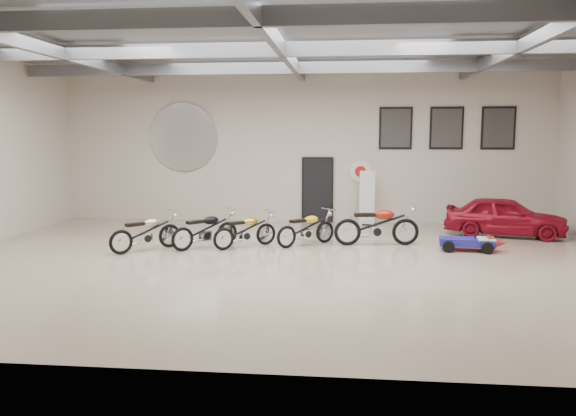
# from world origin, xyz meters

# --- Properties ---
(floor) EXTENTS (16.00, 12.00, 0.01)m
(floor) POSITION_xyz_m (0.00, 0.00, 0.00)
(floor) COLOR tan
(floor) RESTS_ON ground
(ceiling) EXTENTS (16.00, 12.00, 0.01)m
(ceiling) POSITION_xyz_m (0.00, 0.00, 5.00)
(ceiling) COLOR slate
(ceiling) RESTS_ON back_wall
(back_wall) EXTENTS (16.00, 0.02, 5.00)m
(back_wall) POSITION_xyz_m (0.00, 6.00, 2.50)
(back_wall) COLOR beige
(back_wall) RESTS_ON floor
(ceiling_beams) EXTENTS (15.80, 11.80, 0.32)m
(ceiling_beams) POSITION_xyz_m (0.00, 0.00, 4.75)
(ceiling_beams) COLOR slate
(ceiling_beams) RESTS_ON ceiling
(door) EXTENTS (0.92, 0.08, 2.10)m
(door) POSITION_xyz_m (0.50, 5.95, 1.05)
(door) COLOR black
(door) RESTS_ON back_wall
(logo_plaque) EXTENTS (2.30, 0.06, 1.16)m
(logo_plaque) POSITION_xyz_m (-4.00, 5.95, 2.80)
(logo_plaque) COLOR silver
(logo_plaque) RESTS_ON back_wall
(poster_left) EXTENTS (1.05, 0.08, 1.35)m
(poster_left) POSITION_xyz_m (3.00, 5.96, 3.10)
(poster_left) COLOR black
(poster_left) RESTS_ON back_wall
(poster_mid) EXTENTS (1.05, 0.08, 1.35)m
(poster_mid) POSITION_xyz_m (4.60, 5.96, 3.10)
(poster_mid) COLOR black
(poster_mid) RESTS_ON back_wall
(poster_right) EXTENTS (1.05, 0.08, 1.35)m
(poster_right) POSITION_xyz_m (6.20, 5.96, 3.10)
(poster_right) COLOR black
(poster_right) RESTS_ON back_wall
(oil_sign) EXTENTS (0.72, 0.10, 0.72)m
(oil_sign) POSITION_xyz_m (1.90, 5.95, 1.70)
(oil_sign) COLOR white
(oil_sign) RESTS_ON back_wall
(banner_stand) EXTENTS (0.51, 0.25, 1.79)m
(banner_stand) POSITION_xyz_m (2.11, 5.50, 0.90)
(banner_stand) COLOR white
(banner_stand) RESTS_ON floor
(motorcycle_silver) EXTENTS (1.73, 1.77, 0.98)m
(motorcycle_silver) POSITION_xyz_m (-3.56, 0.92, 0.49)
(motorcycle_silver) COLOR silver
(motorcycle_silver) RESTS_ON floor
(motorcycle_black) EXTENTS (1.75, 1.75, 0.98)m
(motorcycle_black) POSITION_xyz_m (-2.16, 1.42, 0.49)
(motorcycle_black) COLOR silver
(motorcycle_black) RESTS_ON floor
(motorcycle_gold) EXTENTS (1.73, 1.56, 0.93)m
(motorcycle_gold) POSITION_xyz_m (-1.15, 1.59, 0.46)
(motorcycle_gold) COLOR silver
(motorcycle_gold) RESTS_ON floor
(motorcycle_yellow) EXTENTS (1.74, 1.62, 0.94)m
(motorcycle_yellow) POSITION_xyz_m (0.40, 2.01, 0.47)
(motorcycle_yellow) COLOR silver
(motorcycle_yellow) RESTS_ON floor
(motorcycle_red) EXTENTS (2.26, 0.96, 1.14)m
(motorcycle_red) POSITION_xyz_m (2.24, 2.20, 0.57)
(motorcycle_red) COLOR silver
(motorcycle_red) RESTS_ON floor
(go_kart) EXTENTS (1.71, 0.91, 0.60)m
(go_kart) POSITION_xyz_m (4.61, 1.73, 0.30)
(go_kart) COLOR navy
(go_kart) RESTS_ON floor
(vintage_car) EXTENTS (2.13, 3.57, 1.14)m
(vintage_car) POSITION_xyz_m (6.00, 4.00, 0.57)
(vintage_car) COLOR maroon
(vintage_car) RESTS_ON floor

